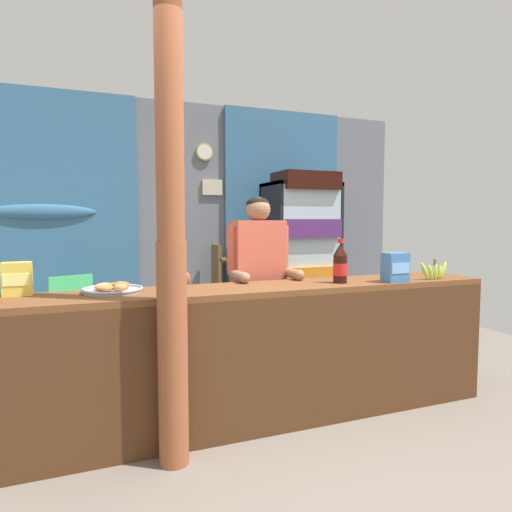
{
  "coord_description": "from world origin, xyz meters",
  "views": [
    {
      "loc": [
        -1.2,
        -2.45,
        1.39
      ],
      "look_at": [
        0.03,
        0.62,
        1.13
      ],
      "focal_mm": 31.98,
      "sensor_mm": 36.0,
      "label": 1
    }
  ],
  "objects_px": {
    "banana_bunch": "(434,271)",
    "stall_counter": "(273,342)",
    "timber_post": "(171,251)",
    "snack_box_biscuit": "(395,267)",
    "drink_fridge": "(302,249)",
    "soda_bottle_cola": "(340,264)",
    "shopkeeper": "(259,272)",
    "soda_bottle_grape_soda": "(178,275)",
    "snack_box_instant_noodle": "(17,279)",
    "pastry_tray": "(112,289)",
    "bottle_shelf_rack": "(235,290)",
    "plastic_lawn_chair": "(77,316)"
  },
  "relations": [
    {
      "from": "banana_bunch",
      "to": "stall_counter",
      "type": "bearing_deg",
      "value": 177.76
    },
    {
      "from": "timber_post",
      "to": "snack_box_biscuit",
      "type": "xyz_separation_m",
      "value": [
        1.66,
        0.18,
        -0.17
      ]
    },
    {
      "from": "drink_fridge",
      "to": "soda_bottle_cola",
      "type": "height_order",
      "value": "drink_fridge"
    },
    {
      "from": "shopkeeper",
      "to": "soda_bottle_grape_soda",
      "type": "xyz_separation_m",
      "value": [
        -0.72,
        -0.38,
        0.05
      ]
    },
    {
      "from": "drink_fridge",
      "to": "stall_counter",
      "type": "bearing_deg",
      "value": -122.19
    },
    {
      "from": "snack_box_instant_noodle",
      "to": "pastry_tray",
      "type": "xyz_separation_m",
      "value": [
        0.53,
        -0.08,
        -0.08
      ]
    },
    {
      "from": "bottle_shelf_rack",
      "to": "soda_bottle_cola",
      "type": "distance_m",
      "value": 2.22
    },
    {
      "from": "stall_counter",
      "to": "soda_bottle_cola",
      "type": "bearing_deg",
      "value": 4.94
    },
    {
      "from": "plastic_lawn_chair",
      "to": "snack_box_biscuit",
      "type": "distance_m",
      "value": 2.91
    },
    {
      "from": "bottle_shelf_rack",
      "to": "snack_box_biscuit",
      "type": "xyz_separation_m",
      "value": [
        0.45,
        -2.28,
        0.46
      ]
    },
    {
      "from": "stall_counter",
      "to": "shopkeeper",
      "type": "height_order",
      "value": "shopkeeper"
    },
    {
      "from": "bottle_shelf_rack",
      "to": "snack_box_instant_noodle",
      "type": "bearing_deg",
      "value": -136.45
    },
    {
      "from": "drink_fridge",
      "to": "snack_box_instant_noodle",
      "type": "height_order",
      "value": "drink_fridge"
    },
    {
      "from": "bottle_shelf_rack",
      "to": "plastic_lawn_chair",
      "type": "distance_m",
      "value": 1.76
    },
    {
      "from": "soda_bottle_grape_soda",
      "to": "banana_bunch",
      "type": "xyz_separation_m",
      "value": [
        1.92,
        -0.21,
        -0.04
      ]
    },
    {
      "from": "stall_counter",
      "to": "soda_bottle_cola",
      "type": "height_order",
      "value": "soda_bottle_cola"
    },
    {
      "from": "timber_post",
      "to": "bottle_shelf_rack",
      "type": "xyz_separation_m",
      "value": [
        1.21,
        2.45,
        -0.63
      ]
    },
    {
      "from": "shopkeeper",
      "to": "pastry_tray",
      "type": "height_order",
      "value": "shopkeeper"
    },
    {
      "from": "drink_fridge",
      "to": "soda_bottle_cola",
      "type": "relative_size",
      "value": 6.06
    },
    {
      "from": "snack_box_instant_noodle",
      "to": "snack_box_biscuit",
      "type": "xyz_separation_m",
      "value": [
        2.48,
        -0.34,
        0.01
      ]
    },
    {
      "from": "plastic_lawn_chair",
      "to": "shopkeeper",
      "type": "bearing_deg",
      "value": -43.74
    },
    {
      "from": "soda_bottle_cola",
      "to": "soda_bottle_grape_soda",
      "type": "bearing_deg",
      "value": 174.47
    },
    {
      "from": "drink_fridge",
      "to": "banana_bunch",
      "type": "relative_size",
      "value": 7.0
    },
    {
      "from": "soda_bottle_grape_soda",
      "to": "pastry_tray",
      "type": "distance_m",
      "value": 0.41
    },
    {
      "from": "snack_box_biscuit",
      "to": "pastry_tray",
      "type": "distance_m",
      "value": 1.97
    },
    {
      "from": "plastic_lawn_chair",
      "to": "snack_box_instant_noodle",
      "type": "height_order",
      "value": "snack_box_instant_noodle"
    },
    {
      "from": "soda_bottle_cola",
      "to": "snack_box_biscuit",
      "type": "xyz_separation_m",
      "value": [
        0.4,
        -0.11,
        -0.03
      ]
    },
    {
      "from": "drink_fridge",
      "to": "shopkeeper",
      "type": "height_order",
      "value": "drink_fridge"
    },
    {
      "from": "soda_bottle_cola",
      "to": "snack_box_instant_noodle",
      "type": "relative_size",
      "value": 1.59
    },
    {
      "from": "bottle_shelf_rack",
      "to": "snack_box_biscuit",
      "type": "relative_size",
      "value": 5.21
    },
    {
      "from": "drink_fridge",
      "to": "snack_box_biscuit",
      "type": "height_order",
      "value": "drink_fridge"
    },
    {
      "from": "soda_bottle_cola",
      "to": "bottle_shelf_rack",
      "type": "bearing_deg",
      "value": 91.36
    },
    {
      "from": "timber_post",
      "to": "drink_fridge",
      "type": "bearing_deg",
      "value": 48.18
    },
    {
      "from": "timber_post",
      "to": "bottle_shelf_rack",
      "type": "relative_size",
      "value": 2.28
    },
    {
      "from": "banana_bunch",
      "to": "snack_box_instant_noodle",
      "type": "bearing_deg",
      "value": 173.3
    },
    {
      "from": "plastic_lawn_chair",
      "to": "soda_bottle_cola",
      "type": "bearing_deg",
      "value": -45.14
    },
    {
      "from": "soda_bottle_cola",
      "to": "banana_bunch",
      "type": "relative_size",
      "value": 1.16
    },
    {
      "from": "timber_post",
      "to": "soda_bottle_grape_soda",
      "type": "xyz_separation_m",
      "value": [
        0.12,
        0.4,
        -0.18
      ]
    },
    {
      "from": "stall_counter",
      "to": "snack_box_instant_noodle",
      "type": "xyz_separation_m",
      "value": [
        -1.54,
        0.28,
        0.46
      ]
    },
    {
      "from": "plastic_lawn_chair",
      "to": "snack_box_biscuit",
      "type": "relative_size",
      "value": 4.02
    },
    {
      "from": "stall_counter",
      "to": "bottle_shelf_rack",
      "type": "height_order",
      "value": "bottle_shelf_rack"
    },
    {
      "from": "soda_bottle_cola",
      "to": "soda_bottle_grape_soda",
      "type": "distance_m",
      "value": 1.15
    },
    {
      "from": "bottle_shelf_rack",
      "to": "snack_box_instant_noodle",
      "type": "xyz_separation_m",
      "value": [
        -2.03,
        -1.93,
        0.45
      ]
    },
    {
      "from": "bottle_shelf_rack",
      "to": "shopkeeper",
      "type": "xyz_separation_m",
      "value": [
        -0.38,
        -1.67,
        0.4
      ]
    },
    {
      "from": "shopkeeper",
      "to": "drink_fridge",
      "type": "bearing_deg",
      "value": 51.58
    },
    {
      "from": "snack_box_biscuit",
      "to": "stall_counter",
      "type": "bearing_deg",
      "value": 176.36
    },
    {
      "from": "soda_bottle_grape_soda",
      "to": "soda_bottle_cola",
      "type": "bearing_deg",
      "value": -5.53
    },
    {
      "from": "snack_box_biscuit",
      "to": "shopkeeper",
      "type": "bearing_deg",
      "value": 143.86
    },
    {
      "from": "soda_bottle_grape_soda",
      "to": "snack_box_biscuit",
      "type": "bearing_deg",
      "value": -8.05
    },
    {
      "from": "bottle_shelf_rack",
      "to": "pastry_tray",
      "type": "xyz_separation_m",
      "value": [
        -1.5,
        -2.01,
        0.38
      ]
    }
  ]
}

